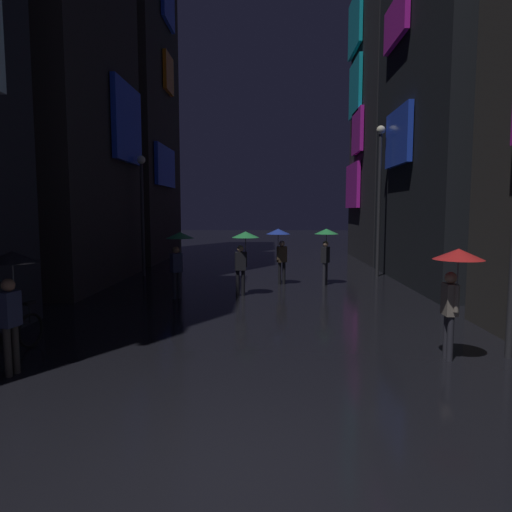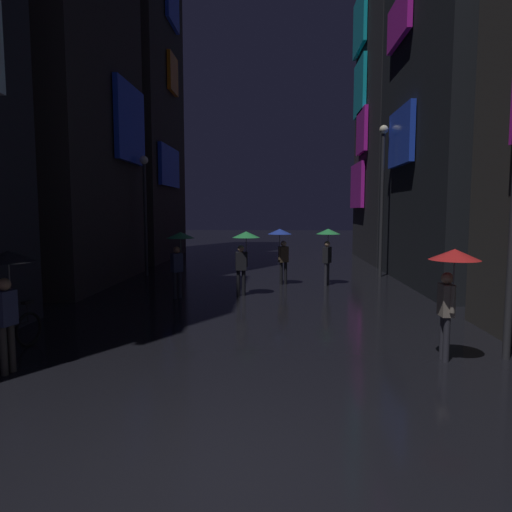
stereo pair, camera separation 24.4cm
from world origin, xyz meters
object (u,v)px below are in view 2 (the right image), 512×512
object	(u,v)px
pedestrian_midstreet_left_green	(179,246)
pedestrian_foreground_left_black	(8,277)
streetlamp_left_far	(145,201)
pedestrian_near_crossing_blue	(281,241)
streetlamp_right_far	(382,185)
bicycle_parked_at_storefront	(9,335)
pedestrian_foreground_right_red	(452,273)
pedestrian_far_right_green	(328,241)
pedestrian_midstreet_centre_green	(244,245)

from	to	relation	value
pedestrian_midstreet_left_green	pedestrian_foreground_left_black	distance (m)	6.97
pedestrian_midstreet_left_green	streetlamp_left_far	xyz separation A→B (m)	(-2.52, 4.91, 1.55)
pedestrian_near_crossing_blue	streetlamp_right_far	xyz separation A→B (m)	(4.22, 2.27, 2.20)
bicycle_parked_at_storefront	streetlamp_right_far	world-z (taller)	streetlamp_right_far
pedestrian_near_crossing_blue	pedestrian_foreground_right_red	bearing A→B (deg)	-70.77
pedestrian_far_right_green	pedestrian_midstreet_centre_green	bearing A→B (deg)	-142.32
bicycle_parked_at_storefront	pedestrian_far_right_green	bearing A→B (deg)	50.61
streetlamp_left_far	pedestrian_midstreet_centre_green	bearing A→B (deg)	-43.98
pedestrian_midstreet_left_green	pedestrian_foreground_left_black	world-z (taller)	same
pedestrian_foreground_right_red	pedestrian_foreground_left_black	bearing A→B (deg)	-173.99
pedestrian_foreground_right_red	pedestrian_foreground_left_black	world-z (taller)	same
pedestrian_midstreet_centre_green	streetlamp_right_far	size ratio (longest dim) A/B	0.34
pedestrian_midstreet_left_green	pedestrian_far_right_green	size ratio (longest dim) A/B	1.00
pedestrian_midstreet_left_green	bicycle_parked_at_storefront	xyz separation A→B (m)	(-2.12, -5.89, -1.28)
pedestrian_midstreet_left_green	pedestrian_foreground_right_red	bearing A→B (deg)	-43.50
streetlamp_left_far	pedestrian_near_crossing_blue	bearing A→B (deg)	-20.51
pedestrian_midstreet_left_green	pedestrian_near_crossing_blue	xyz separation A→B (m)	(3.26, 2.75, 0.00)
pedestrian_far_right_green	pedestrian_near_crossing_blue	distance (m)	1.76
pedestrian_foreground_left_black	pedestrian_midstreet_left_green	bearing A→B (deg)	77.46
streetlamp_right_far	streetlamp_left_far	bearing A→B (deg)	-179.36
pedestrian_midstreet_centre_green	bicycle_parked_at_storefront	bearing A→B (deg)	-123.07
pedestrian_far_right_green	streetlamp_left_far	world-z (taller)	streetlamp_left_far
pedestrian_foreground_left_black	bicycle_parked_at_storefront	xyz separation A→B (m)	(-0.60, 0.91, -1.28)
pedestrian_far_right_green	streetlamp_right_far	size ratio (longest dim) A/B	0.34
streetlamp_left_far	pedestrian_midstreet_left_green	bearing A→B (deg)	-62.83
streetlamp_left_far	streetlamp_right_far	distance (m)	10.02
pedestrian_foreground_right_red	bicycle_parked_at_storefront	bearing A→B (deg)	179.38
pedestrian_midstreet_left_green	bicycle_parked_at_storefront	distance (m)	6.39
pedestrian_foreground_right_red	pedestrian_far_right_green	bearing A→B (deg)	98.36
pedestrian_foreground_left_black	streetlamp_right_far	distance (m)	15.02
bicycle_parked_at_storefront	streetlamp_right_far	distance (m)	14.95
pedestrian_near_crossing_blue	pedestrian_far_right_green	bearing A→B (deg)	1.50
pedestrian_midstreet_left_green	pedestrian_far_right_green	distance (m)	5.74
pedestrian_midstreet_left_green	streetlamp_right_far	distance (m)	9.27
pedestrian_foreground_left_black	streetlamp_right_far	xyz separation A→B (m)	(8.99, 11.83, 2.20)
pedestrian_foreground_left_black	streetlamp_right_far	bearing A→B (deg)	52.77
pedestrian_near_crossing_blue	bicycle_parked_at_storefront	distance (m)	10.26
pedestrian_near_crossing_blue	streetlamp_left_far	xyz separation A→B (m)	(-5.78, 2.16, 1.55)
pedestrian_near_crossing_blue	pedestrian_midstreet_centre_green	xyz separation A→B (m)	(-1.21, -2.25, 0.00)
pedestrian_foreground_right_red	pedestrian_foreground_left_black	distance (m)	7.86
pedestrian_foreground_right_red	bicycle_parked_at_storefront	world-z (taller)	pedestrian_foreground_right_red
streetlamp_left_far	streetlamp_right_far	world-z (taller)	streetlamp_right_far
pedestrian_midstreet_left_green	pedestrian_far_right_green	bearing A→B (deg)	29.15
pedestrian_far_right_green	streetlamp_left_far	xyz separation A→B (m)	(-7.54, 2.12, 1.55)
pedestrian_midstreet_left_green	pedestrian_foreground_right_red	xyz separation A→B (m)	(6.31, -5.98, 0.00)
pedestrian_foreground_right_red	streetlamp_right_far	world-z (taller)	streetlamp_right_far
pedestrian_midstreet_centre_green	streetlamp_left_far	size ratio (longest dim) A/B	0.42
bicycle_parked_at_storefront	streetlamp_right_far	xyz separation A→B (m)	(9.60, 10.92, 3.48)
bicycle_parked_at_storefront	pedestrian_near_crossing_blue	bearing A→B (deg)	58.12
pedestrian_far_right_green	bicycle_parked_at_storefront	distance (m)	11.32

